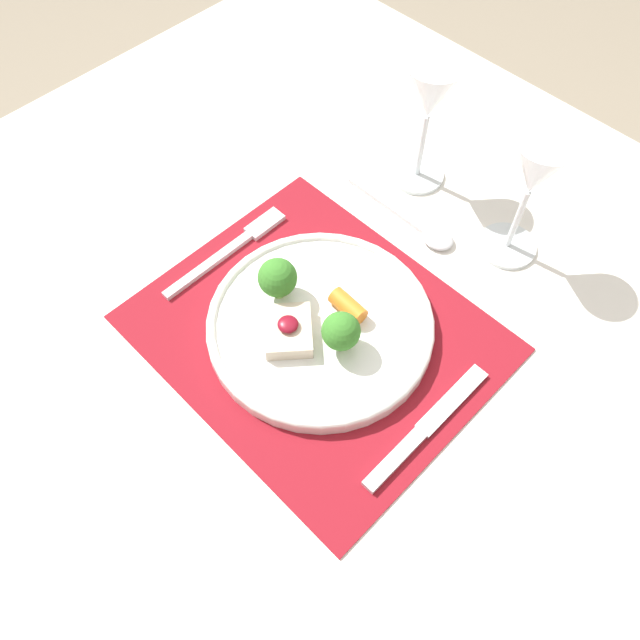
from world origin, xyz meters
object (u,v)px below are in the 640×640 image
(knife, at_px, (419,434))
(wine_glass_far, at_px, (430,99))
(spoon, at_px, (422,228))
(fork, at_px, (234,246))
(dinner_plate, at_px, (318,322))
(wine_glass_near, at_px, (535,175))

(knife, distance_m, wine_glass_far, 0.42)
(wine_glass_far, bearing_deg, spoon, -46.11)
(fork, xyz_separation_m, knife, (0.34, -0.03, 0.00))
(dinner_plate, bearing_deg, spoon, 93.47)
(dinner_plate, bearing_deg, knife, -6.18)
(fork, bearing_deg, dinner_plate, -2.77)
(knife, bearing_deg, fork, 173.40)
(fork, height_order, knife, knife)
(knife, xyz_separation_m, spoon, (-0.19, 0.23, -0.00))
(knife, bearing_deg, wine_glass_near, 105.53)
(fork, distance_m, knife, 0.34)
(knife, bearing_deg, wine_glass_far, 128.74)
(wine_glass_near, bearing_deg, fork, -134.52)
(dinner_plate, xyz_separation_m, wine_glass_far, (-0.08, 0.28, 0.12))
(fork, xyz_separation_m, wine_glass_near, (0.25, 0.26, 0.13))
(knife, xyz_separation_m, wine_glass_near, (-0.09, 0.29, 0.13))
(fork, distance_m, wine_glass_near, 0.38)
(dinner_plate, height_order, wine_glass_far, wine_glass_far)
(wine_glass_near, bearing_deg, wine_glass_far, 174.57)
(dinner_plate, xyz_separation_m, spoon, (-0.01, 0.21, -0.01))
(wine_glass_near, bearing_deg, knife, -72.68)
(dinner_plate, distance_m, fork, 0.17)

